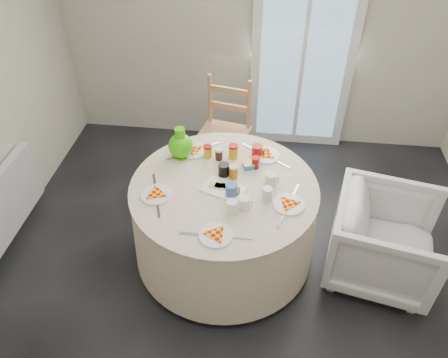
# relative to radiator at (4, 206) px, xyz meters

# --- Properties ---
(floor) EXTENTS (4.00, 4.00, 0.00)m
(floor) POSITION_rel_radiator_xyz_m (1.94, -0.20, -0.38)
(floor) COLOR black
(floor) RESTS_ON ground
(wall_back) EXTENTS (4.00, 0.02, 2.60)m
(wall_back) POSITION_rel_radiator_xyz_m (1.94, 1.80, 0.92)
(wall_back) COLOR #BCB5A3
(wall_back) RESTS_ON floor
(glass_door) EXTENTS (1.00, 0.08, 2.10)m
(glass_door) POSITION_rel_radiator_xyz_m (2.34, 1.75, 0.67)
(glass_door) COLOR silver
(glass_door) RESTS_ON floor
(radiator) EXTENTS (0.07, 1.00, 0.55)m
(radiator) POSITION_rel_radiator_xyz_m (0.00, 0.00, 0.00)
(radiator) COLOR silver
(radiator) RESTS_ON floor
(table) EXTENTS (1.41, 1.41, 0.71)m
(table) POSITION_rel_radiator_xyz_m (1.77, 0.05, -0.01)
(table) COLOR #F1EAC2
(table) RESTS_ON floor
(wooden_chair) EXTENTS (0.53, 0.51, 1.00)m
(wooden_chair) POSITION_rel_radiator_xyz_m (1.64, 1.05, 0.09)
(wooden_chair) COLOR #A56D47
(wooden_chair) RESTS_ON floor
(armchair) EXTENTS (0.85, 0.88, 0.77)m
(armchair) POSITION_rel_radiator_xyz_m (2.99, 0.01, 0.01)
(armchair) COLOR silver
(armchair) RESTS_ON floor
(place_settings) EXTENTS (1.58, 1.58, 0.02)m
(place_settings) POSITION_rel_radiator_xyz_m (1.77, 0.05, 0.39)
(place_settings) COLOR white
(place_settings) RESTS_ON table
(jar_cluster) EXTENTS (0.48, 0.34, 0.13)m
(jar_cluster) POSITION_rel_radiator_xyz_m (1.78, 0.34, 0.44)
(jar_cluster) COLOR #B14A26
(jar_cluster) RESTS_ON table
(butter_tub) EXTENTS (0.14, 0.12, 0.05)m
(butter_tub) POSITION_rel_radiator_xyz_m (1.95, 0.29, 0.41)
(butter_tub) COLOR teal
(butter_tub) RESTS_ON table
(green_pitcher) EXTENTS (0.25, 0.25, 0.25)m
(green_pitcher) POSITION_rel_radiator_xyz_m (1.40, 0.37, 0.49)
(green_pitcher) COLOR #3FBF0A
(green_pitcher) RESTS_ON table
(cheese_platter) EXTENTS (0.34, 0.28, 0.04)m
(cheese_platter) POSITION_rel_radiator_xyz_m (1.77, 0.01, 0.39)
(cheese_platter) COLOR white
(cheese_platter) RESTS_ON table
(mugs_glasses) EXTENTS (0.73, 0.73, 0.12)m
(mugs_glasses) POSITION_rel_radiator_xyz_m (1.93, 0.06, 0.43)
(mugs_glasses) COLOR gray
(mugs_glasses) RESTS_ON table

